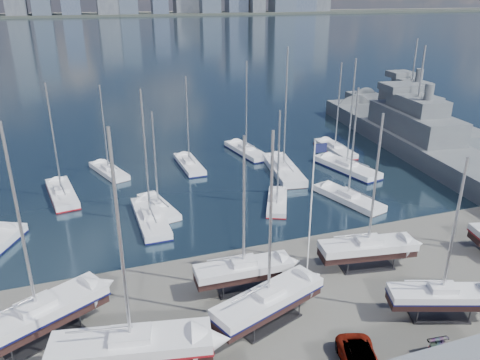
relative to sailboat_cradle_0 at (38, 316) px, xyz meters
name	(u,v)px	position (x,y,z in m)	size (l,w,h in m)	color
ground	(329,295)	(23.37, -2.23, -2.12)	(1400.00, 1400.00, 0.00)	#605E59
water	(100,33)	(23.37, 307.77, -2.27)	(1400.00, 600.00, 0.40)	#172936
far_shore	(85,15)	(23.37, 567.77, -1.02)	(1400.00, 80.00, 2.20)	#2D332D
sailboat_cradle_0	(38,316)	(0.00, 0.00, 0.00)	(10.71, 7.54, 16.97)	#2D2D33
sailboat_cradle_1	(132,347)	(6.18, -5.74, 0.03)	(11.31, 5.09, 17.54)	#2D2D33
sailboat_cradle_2	(244,270)	(16.64, 1.06, -0.14)	(8.64, 2.66, 14.14)	#2D2D33
sailboat_cradle_3	(268,301)	(16.94, -3.86, -0.06)	(10.14, 5.97, 15.85)	#2D2D33
sailboat_cradle_4	(368,248)	(28.94, 0.66, -0.10)	(9.43, 3.93, 15.01)	#2D2D33
sailboat_cradle_5	(441,296)	(30.25, -7.72, -0.17)	(8.65, 4.96, 13.67)	#2D2D33
sailboat_moored_1	(62,195)	(1.29, 27.65, -1.81)	(4.39, 10.60, 15.38)	black
sailboat_moored_2	(109,172)	(7.66, 34.29, -1.80)	(5.28, 9.24, 13.47)	black
sailboat_moored_3	(151,220)	(10.92, 16.81, -1.81)	(3.14, 10.75, 16.01)	black
sailboat_moored_4	(158,208)	(12.33, 19.76, -1.80)	(4.12, 8.74, 12.72)	black
sailboat_moored_5	(189,165)	(19.35, 33.20, -1.81)	(2.95, 9.59, 14.23)	black
sailboat_moored_6	(277,203)	(26.49, 16.43, -1.81)	(5.64, 8.56, 12.48)	black
sailboat_moored_7	(283,171)	(31.70, 26.20, -1.79)	(5.29, 12.79, 18.74)	black
sailboat_moored_8	(246,152)	(29.63, 36.44, -1.81)	(4.51, 10.74, 15.56)	black
sailboat_moored_9	(348,199)	(35.34, 14.43, -1.80)	(5.33, 10.34, 15.03)	black
sailboat_moored_10	(346,169)	(40.99, 24.22, -1.81)	(5.75, 11.80, 17.00)	black
sailboat_moored_11	(335,150)	(43.91, 32.66, -1.81)	(3.06, 10.20, 15.16)	black
naval_ship_east	(412,140)	(56.63, 29.59, -0.45)	(14.68, 54.34, 18.83)	#575D60
naval_ship_west	(407,112)	(68.34, 45.97, -0.46)	(8.99, 41.84, 17.74)	#575D60
flagpole	(312,203)	(22.58, 0.35, 5.65)	(1.17, 0.12, 13.34)	white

